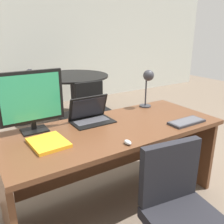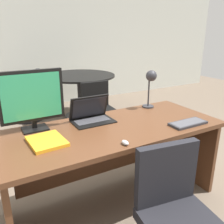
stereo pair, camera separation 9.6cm
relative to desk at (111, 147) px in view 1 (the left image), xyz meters
name	(u,v)px [view 1 (the left image)]	position (x,y,z in m)	size (l,w,h in m)	color
ground	(58,142)	(0.00, 1.45, -0.55)	(12.00, 12.00, 0.00)	#6B5B4C
back_wall	(16,37)	(0.00, 3.42, 0.85)	(10.00, 0.10, 2.80)	silver
desk	(111,147)	(0.00, 0.00, 0.00)	(1.84, 0.79, 0.76)	#56331E
monitor	(31,99)	(-0.59, 0.22, 0.48)	(0.50, 0.16, 0.48)	black
laptop	(90,114)	(-0.11, 0.18, 0.28)	(0.36, 0.24, 0.22)	black
keyboard	(187,122)	(0.58, -0.31, 0.22)	(0.33, 0.14, 0.02)	#2D2D33
mouse	(128,142)	(-0.10, -0.37, 0.23)	(0.04, 0.07, 0.03)	#B7BABF
desk_lamp	(148,80)	(0.58, 0.23, 0.49)	(0.12, 0.14, 0.39)	#2D2D33
book	(48,143)	(-0.57, -0.07, 0.22)	(0.25, 0.30, 0.02)	orange
office_chair	(181,224)	(0.03, -0.81, -0.21)	(0.56, 0.56, 0.84)	black
meeting_table	(73,86)	(0.63, 2.29, 0.05)	(1.26, 1.26, 0.78)	black
meeting_chair_near	(94,115)	(0.57, 1.39, -0.23)	(0.56, 0.56, 0.80)	black
meeting_chair_far	(21,101)	(-0.20, 2.63, -0.18)	(0.61, 0.60, 0.88)	black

